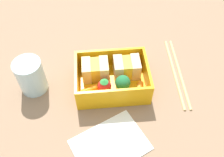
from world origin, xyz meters
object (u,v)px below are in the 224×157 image
object	(u,v)px
carrot_stick_far_left	(139,89)
drinking_glass	(31,76)
strawberry_far_left	(104,86)
folded_napkin	(110,145)
sandwich_left	(95,70)
broccoli_floret	(123,83)
sandwich_center_left	(127,68)
carrot_stick_left	(88,90)
chopstick_pair	(177,71)

from	to	relation	value
carrot_stick_far_left	drinking_glass	xyz separation A→B (cm)	(-24.02, 4.02, 2.36)
drinking_glass	carrot_stick_far_left	bearing A→B (deg)	-9.50
strawberry_far_left	folded_napkin	size ratio (longest dim) A/B	0.26
sandwich_left	broccoli_floret	distance (cm)	7.57
carrot_stick_far_left	folded_napkin	world-z (taller)	carrot_stick_far_left
folded_napkin	strawberry_far_left	bearing A→B (deg)	90.78
sandwich_left	sandwich_center_left	distance (cm)	7.34
broccoli_floret	carrot_stick_far_left	world-z (taller)	broccoli_floret
strawberry_far_left	folded_napkin	distance (cm)	13.02
sandwich_center_left	drinking_glass	world-z (taller)	drinking_glass
broccoli_floret	sandwich_center_left	bearing A→B (deg)	72.61
sandwich_left	carrot_stick_left	distance (cm)	5.22
carrot_stick_left	strawberry_far_left	xyz separation A→B (cm)	(3.65, 0.17, 1.01)
carrot_stick_left	chopstick_pair	xyz separation A→B (cm)	(21.99, 4.85, -1.54)
broccoli_floret	chopstick_pair	distance (cm)	15.54
folded_napkin	drinking_glass	bearing A→B (deg)	135.77
carrot_stick_left	chopstick_pair	bearing A→B (deg)	12.44
carrot_stick_far_left	folded_napkin	size ratio (longest dim) A/B	0.26
carrot_stick_left	folded_napkin	distance (cm)	13.24
sandwich_left	drinking_glass	xyz separation A→B (cm)	(-14.49, -1.19, 0.75)
broccoli_floret	drinking_glass	distance (cm)	20.65
carrot_stick_left	carrot_stick_far_left	xyz separation A→B (cm)	(11.42, -0.60, -0.05)
broccoli_floret	folded_napkin	size ratio (longest dim) A/B	0.32
chopstick_pair	drinking_glass	xyz separation A→B (cm)	(-34.59, -1.43, 3.85)
sandwich_left	strawberry_far_left	size ratio (longest dim) A/B	1.61
strawberry_far_left	carrot_stick_left	bearing A→B (deg)	-177.35
broccoli_floret	drinking_glass	size ratio (longest dim) A/B	0.55
broccoli_floret	chopstick_pair	bearing A→B (deg)	19.44
folded_napkin	carrot_stick_far_left	bearing A→B (deg)	57.59
strawberry_far_left	drinking_glass	size ratio (longest dim) A/B	0.45
carrot_stick_far_left	chopstick_pair	size ratio (longest dim) A/B	0.17
sandwich_center_left	drinking_glass	bearing A→B (deg)	-176.88
drinking_glass	strawberry_far_left	bearing A→B (deg)	-11.32
sandwich_left	chopstick_pair	world-z (taller)	sandwich_left
drinking_glass	sandwich_center_left	bearing A→B (deg)	3.12
strawberry_far_left	sandwich_center_left	bearing A→B (deg)	38.52
sandwich_left	strawberry_far_left	bearing A→B (deg)	-68.38
sandwich_left	folded_napkin	world-z (taller)	sandwich_left
sandwich_center_left	strawberry_far_left	size ratio (longest dim) A/B	1.61
carrot_stick_left	folded_napkin	bearing A→B (deg)	-73.08
carrot_stick_far_left	chopstick_pair	xyz separation A→B (cm)	(10.57, 5.45, -1.49)
broccoli_floret	chopstick_pair	world-z (taller)	broccoli_floret
sandwich_left	drinking_glass	bearing A→B (deg)	-175.30
sandwich_left	carrot_stick_far_left	world-z (taller)	sandwich_left
strawberry_far_left	carrot_stick_far_left	distance (cm)	7.88
carrot_stick_left	broccoli_floret	distance (cm)	8.00
carrot_stick_left	strawberry_far_left	bearing A→B (deg)	2.65
sandwich_center_left	broccoli_floret	size ratio (longest dim) A/B	1.32
sandwich_center_left	drinking_glass	size ratio (longest dim) A/B	0.72
strawberry_far_left	broccoli_floret	size ratio (longest dim) A/B	0.82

